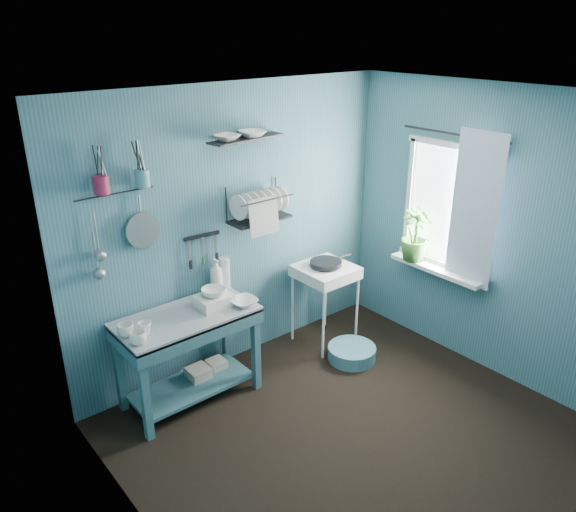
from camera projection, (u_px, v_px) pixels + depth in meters
floor at (353, 435)px, 4.30m from camera, size 3.20×3.20×0.00m
ceiling at (372, 99)px, 3.34m from camera, size 3.20×3.20×0.00m
wall_back at (236, 230)px, 4.89m from camera, size 3.20×0.00×3.20m
wall_left at (146, 375)px, 2.88m from camera, size 0.00×3.00×3.00m
wall_right at (492, 235)px, 4.76m from camera, size 0.00×3.00×3.00m
work_counter at (189, 357)px, 4.58m from camera, size 1.12×0.57×0.79m
mug_left at (138, 338)px, 4.01m from camera, size 0.12×0.12×0.10m
mug_mid at (145, 328)px, 4.14m from camera, size 0.14×0.14×0.09m
mug_right at (126, 330)px, 4.11m from camera, size 0.17×0.17×0.10m
wash_tub at (214, 301)px, 4.54m from camera, size 0.28×0.22×0.10m
tub_bowl at (213, 292)px, 4.51m from camera, size 0.20×0.19×0.06m
soap_bottle at (216, 276)px, 4.76m from camera, size 0.11×0.12×0.30m
water_bottle at (225, 273)px, 4.83m from camera, size 0.09×0.09×0.28m
counter_bowl at (244, 302)px, 4.57m from camera, size 0.22×0.22×0.05m
hotplate_stand at (325, 304)px, 5.42m from camera, size 0.53×0.53×0.80m
frying_pan at (326, 263)px, 5.25m from camera, size 0.30×0.30×0.03m
knife_strip at (202, 236)px, 4.64m from camera, size 0.32×0.05×0.03m
dish_rack at (259, 203)px, 4.79m from camera, size 0.56×0.26×0.32m
upper_shelf at (247, 139)px, 4.55m from camera, size 0.72×0.26×0.01m
shelf_bowl_left at (227, 138)px, 4.43m from camera, size 0.22×0.22×0.05m
shelf_bowl_right at (252, 140)px, 4.59m from camera, size 0.23×0.23×0.05m
utensil_cup_magenta at (101, 185)px, 3.90m from camera, size 0.11×0.11×0.13m
utensil_cup_teal at (142, 178)px, 4.08m from camera, size 0.11×0.11×0.13m
colander at (143, 230)px, 4.25m from camera, size 0.28×0.03×0.28m
ladle_outer at (96, 233)px, 4.03m from camera, size 0.01×0.01×0.30m
ladle_inner at (95, 251)px, 4.06m from camera, size 0.01×0.01×0.30m
hook_rail at (115, 194)px, 4.04m from camera, size 0.60×0.01×0.01m
window_glass at (449, 207)px, 5.01m from camera, size 0.00×1.10×1.10m
windowsill at (436, 269)px, 5.19m from camera, size 0.16×0.95×0.04m
curtain at (474, 211)px, 4.74m from camera, size 0.00×1.35×1.35m
curtain_rod at (454, 134)px, 4.74m from camera, size 0.02×1.05×0.02m
potted_plant at (415, 235)px, 5.26m from camera, size 0.37×0.37×0.49m
storage_tin_large at (199, 379)px, 4.78m from camera, size 0.18×0.18×0.22m
storage_tin_small at (217, 370)px, 4.92m from camera, size 0.15×0.15×0.20m
floor_basin at (352, 353)px, 5.24m from camera, size 0.45×0.45×0.13m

